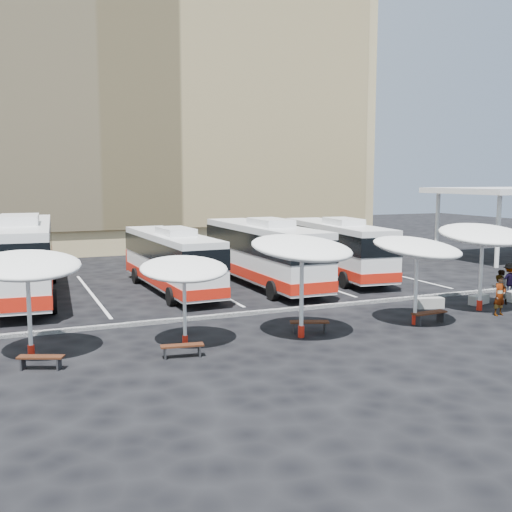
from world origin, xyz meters
name	(u,v)px	position (x,y,z in m)	size (l,w,h in m)	color
ground	(262,316)	(0.00, 0.00, 0.00)	(120.00, 120.00, 0.00)	black
sandstone_building	(119,102)	(0.00, 31.87, 12.63)	(42.00, 18.25, 29.60)	tan
service_canopy	(511,192)	(24.00, 10.00, 4.87)	(10.00, 8.00, 5.20)	white
curb_divider	(257,312)	(0.00, 0.50, 0.07)	(34.00, 0.25, 0.15)	black
bay_lines	(204,286)	(0.00, 8.00, 0.01)	(24.15, 12.00, 0.01)	white
bus_0	(22,255)	(-9.20, 8.44, 2.12)	(3.76, 13.24, 4.15)	white
bus_1	(171,258)	(-2.03, 7.20, 1.73)	(2.81, 10.77, 3.39)	white
bus_2	(263,251)	(3.04, 6.85, 1.91)	(2.84, 11.82, 3.75)	white
bus_3	(336,246)	(8.27, 7.93, 1.83)	(3.52, 11.45, 3.58)	white
sunshade_0	(27,266)	(-9.33, -2.41, 3.05)	(3.75, 3.79, 3.59)	white
sunshade_1	(184,269)	(-4.27, -3.05, 2.72)	(3.28, 3.32, 3.20)	white
sunshade_2	(302,248)	(0.01, -3.65, 3.32)	(4.62, 4.65, 3.90)	white
sunshade_3	(417,248)	(5.12, -3.69, 3.11)	(4.62, 4.64, 3.66)	white
sunshade_4	(483,235)	(9.46, -2.65, 3.38)	(4.44, 4.48, 3.98)	white
wood_bench_0	(41,359)	(-9.12, -3.91, 0.33)	(1.43, 0.90, 0.43)	#33170B
wood_bench_1	(182,348)	(-4.76, -4.40, 0.33)	(1.45, 0.58, 0.43)	#33170B
wood_bench_2	(309,324)	(0.59, -3.20, 0.35)	(1.52, 0.91, 0.45)	#33170B
wood_bench_3	(429,315)	(5.75, -3.80, 0.37)	(1.61, 0.54, 0.48)	#33170B
conc_bench_0	(430,303)	(7.70, -1.42, 0.24)	(1.26, 0.42, 0.47)	gray
conc_bench_1	(479,300)	(10.40, -1.63, 0.22)	(1.16, 0.39, 0.44)	gray
passenger_0	(500,295)	(9.48, -3.77, 0.88)	(0.64, 0.42, 1.76)	black
passenger_1	(500,287)	(11.28, -2.01, 0.81)	(0.79, 0.62, 1.63)	black
passenger_3	(509,280)	(13.09, -0.80, 0.84)	(1.09, 0.62, 1.68)	black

